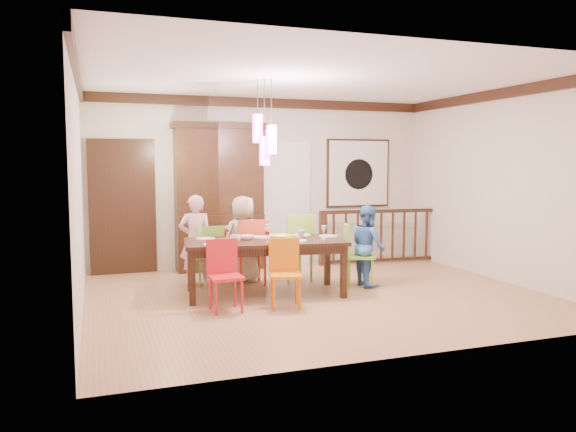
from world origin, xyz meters
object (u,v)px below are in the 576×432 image
object	(u,v)px
chair_far_left	(207,251)
chair_end_right	(359,251)
china_hutch	(219,197)
balustrade	(381,235)
dining_table	(265,246)
person_end_right	(368,245)
person_far_mid	(243,239)
person_far_left	(196,240)

from	to	relation	value
chair_far_left	chair_end_right	size ratio (longest dim) A/B	0.98
china_hutch	balustrade	xyz separation A→B (m)	(2.87, -0.35, -0.73)
dining_table	person_end_right	bearing A→B (deg)	8.88
chair_end_right	person_far_mid	distance (m)	1.73
dining_table	person_end_right	distance (m)	1.58
chair_end_right	china_hutch	distance (m)	2.64
balustrade	person_end_right	world-z (taller)	person_end_right
chair_far_left	chair_end_right	world-z (taller)	chair_end_right
person_end_right	person_far_left	bearing A→B (deg)	72.29
person_far_left	person_far_mid	world-z (taller)	person_far_left
chair_end_right	balustrade	size ratio (longest dim) A/B	0.39
chair_far_left	person_end_right	size ratio (longest dim) A/B	0.75
chair_end_right	dining_table	bearing A→B (deg)	109.18
dining_table	person_far_left	bearing A→B (deg)	139.88
chair_far_left	person_far_left	distance (m)	0.23
china_hutch	balustrade	bearing A→B (deg)	-6.88
balustrade	person_end_right	bearing A→B (deg)	-119.08
china_hutch	person_end_right	xyz separation A→B (m)	(1.78, -1.96, -0.64)
dining_table	person_far_mid	distance (m)	0.86
china_hutch	person_far_left	world-z (taller)	china_hutch
china_hutch	person_far_left	bearing A→B (deg)	-118.05
person_far_mid	dining_table	bearing A→B (deg)	87.14
balustrade	person_end_right	size ratio (longest dim) A/B	1.96
chair_end_right	person_far_left	xyz separation A→B (m)	(-2.23, 0.83, 0.15)
person_far_left	china_hutch	bearing A→B (deg)	-109.65
person_far_mid	person_end_right	size ratio (longest dim) A/B	1.10
chair_far_left	china_hutch	distance (m)	1.44
chair_end_right	person_far_left	distance (m)	2.39
person_end_right	dining_table	bearing A→B (deg)	93.01
person_far_mid	person_end_right	world-z (taller)	person_far_mid
dining_table	china_hutch	bearing A→B (deg)	103.25
chair_end_right	balustrade	xyz separation A→B (m)	(1.23, 1.60, -0.02)
china_hutch	person_end_right	world-z (taller)	china_hutch
chair_far_left	chair_end_right	bearing A→B (deg)	153.17
person_end_right	chair_end_right	bearing A→B (deg)	87.70
dining_table	balustrade	distance (m)	3.14
chair_end_right	person_far_left	bearing A→B (deg)	87.04
person_far_left	balustrade	bearing A→B (deg)	-159.00
china_hutch	person_end_right	distance (m)	2.72
chair_end_right	person_end_right	bearing A→B (deg)	-76.65
dining_table	person_end_right	xyz separation A→B (m)	(1.58, 0.04, -0.08)
chair_end_right	person_far_mid	world-z (taller)	person_far_mid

